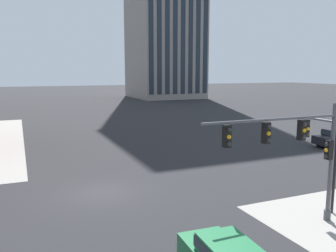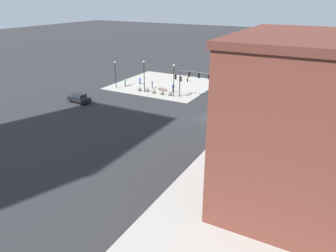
% 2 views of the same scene
% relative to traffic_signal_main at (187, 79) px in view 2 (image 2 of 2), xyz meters
% --- Properties ---
extents(ground_plane, '(320.00, 320.00, 0.00)m').
position_rel_traffic_signal_main_xyz_m(ground_plane, '(-7.40, 7.92, -3.73)').
color(ground_plane, '#262628').
extents(sidewalk_corner_slab, '(20.00, 19.00, 0.02)m').
position_rel_traffic_signal_main_xyz_m(sidewalk_corner_slab, '(8.60, -6.58, -3.73)').
color(sidewalk_corner_slab, gray).
rests_on(sidewalk_corner_slab, ground).
extents(traffic_signal_main, '(7.10, 2.09, 5.64)m').
position_rel_traffic_signal_main_xyz_m(traffic_signal_main, '(0.00, 0.00, 0.00)').
color(traffic_signal_main, '#4C4C51').
rests_on(traffic_signal_main, ground).
extents(bollard_sphere_curb_a, '(0.83, 0.83, 0.83)m').
position_rel_traffic_signal_main_xyz_m(bollard_sphere_curb_a, '(3.64, 0.10, -3.32)').
color(bollard_sphere_curb_a, gray).
rests_on(bollard_sphere_curb_a, ground).
extents(bollard_sphere_curb_b, '(0.83, 0.83, 0.83)m').
position_rel_traffic_signal_main_xyz_m(bollard_sphere_curb_b, '(5.26, 0.36, -3.32)').
color(bollard_sphere_curb_b, gray).
rests_on(bollard_sphere_curb_b, ground).
extents(bollard_sphere_curb_c, '(0.83, 0.83, 0.83)m').
position_rel_traffic_signal_main_xyz_m(bollard_sphere_curb_c, '(7.19, 0.34, -3.32)').
color(bollard_sphere_curb_c, gray).
rests_on(bollard_sphere_curb_c, ground).
extents(bollard_sphere_curb_d, '(0.83, 0.83, 0.83)m').
position_rel_traffic_signal_main_xyz_m(bollard_sphere_curb_d, '(8.95, -0.01, -3.32)').
color(bollard_sphere_curb_d, gray).
rests_on(bollard_sphere_curb_d, ground).
extents(bollard_sphere_curb_e, '(0.83, 0.83, 0.83)m').
position_rel_traffic_signal_main_xyz_m(bollard_sphere_curb_e, '(10.59, 0.27, -3.32)').
color(bollard_sphere_curb_e, gray).
rests_on(bollard_sphere_curb_e, ground).
extents(bench_near_signal, '(1.82, 0.57, 0.49)m').
position_rel_traffic_signal_main_xyz_m(bench_near_signal, '(6.54, -2.15, -3.41)').
color(bench_near_signal, brown).
rests_on(bench_near_signal, ground).
extents(pedestrian_near_bench, '(0.31, 0.52, 1.74)m').
position_rel_traffic_signal_main_xyz_m(pedestrian_near_bench, '(5.11, -11.02, -2.73)').
color(pedestrian_near_bench, black).
rests_on(pedestrian_near_bench, ground).
extents(pedestrian_at_curb, '(0.51, 0.33, 1.78)m').
position_rel_traffic_signal_main_xyz_m(pedestrian_at_curb, '(15.03, -1.14, -2.70)').
color(pedestrian_at_curb, '#333333').
rests_on(pedestrian_at_curb, ground).
extents(pedestrian_walking_east, '(0.35, 0.48, 1.78)m').
position_rel_traffic_signal_main_xyz_m(pedestrian_walking_east, '(3.99, -2.00, -2.70)').
color(pedestrian_walking_east, black).
rests_on(pedestrian_walking_east, ground).
extents(pedestrian_with_bag, '(0.31, 0.52, 1.64)m').
position_rel_traffic_signal_main_xyz_m(pedestrian_with_bag, '(9.21, -2.56, -2.79)').
color(pedestrian_with_bag, '#333333').
rests_on(pedestrian_with_bag, ground).
extents(pedestrian_by_lamp, '(0.54, 0.26, 1.62)m').
position_rel_traffic_signal_main_xyz_m(pedestrian_by_lamp, '(13.35, -4.18, -2.81)').
color(pedestrian_by_lamp, black).
rests_on(pedestrian_by_lamp, ground).
extents(street_lamp_corner_near, '(0.36, 0.36, 6.18)m').
position_rel_traffic_signal_main_xyz_m(street_lamp_corner_near, '(2.60, 0.40, 0.08)').
color(street_lamp_corner_near, black).
rests_on(street_lamp_corner_near, ground).
extents(street_lamp_mid_sidewalk, '(0.36, 0.36, 6.25)m').
position_rel_traffic_signal_main_xyz_m(street_lamp_mid_sidewalk, '(9.20, 0.41, 0.11)').
color(street_lamp_mid_sidewalk, black).
rests_on(street_lamp_mid_sidewalk, ground).
extents(street_lamp_corner_far, '(0.36, 0.36, 5.53)m').
position_rel_traffic_signal_main_xyz_m(street_lamp_corner_far, '(16.13, 0.55, -0.28)').
color(street_lamp_corner_far, black).
rests_on(street_lamp_corner_far, ground).
extents(car_main_northbound_near, '(4.51, 2.11, 1.68)m').
position_rel_traffic_signal_main_xyz_m(car_main_northbound_near, '(-20.02, 4.50, -2.81)').
color(car_main_northbound_near, silver).
rests_on(car_main_northbound_near, ground).
extents(car_main_northbound_far, '(2.08, 4.49, 1.68)m').
position_rel_traffic_signal_main_xyz_m(car_main_northbound_far, '(-5.73, -2.91, -2.81)').
color(car_main_northbound_far, '#1E6B3D').
rests_on(car_main_northbound_far, ground).
extents(car_main_southbound_near, '(2.12, 4.51, 1.68)m').
position_rel_traffic_signal_main_xyz_m(car_main_southbound_near, '(-5.66, -19.96, -2.81)').
color(car_main_southbound_near, black).
rests_on(car_main_southbound_near, ground).
extents(car_main_southbound_far, '(4.53, 2.17, 1.68)m').
position_rel_traffic_signal_main_xyz_m(car_main_southbound_far, '(15.81, 11.79, -2.81)').
color(car_main_southbound_far, black).
rests_on(car_main_southbound_far, ground).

